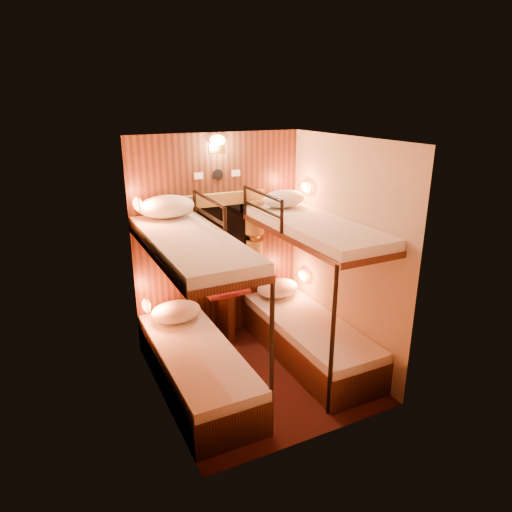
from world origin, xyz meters
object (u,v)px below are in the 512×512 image
bunk_right (309,312)px  bottle_right (230,282)px  bottle_left (226,281)px  bunk_left (195,338)px  table (226,307)px

bunk_right → bottle_right: (-0.61, 0.75, 0.19)m
bottle_right → bottle_left: bearing=111.3°
bunk_left → bunk_right: (1.30, 0.00, 0.00)m
bottle_left → bunk_left: bearing=-129.5°
table → bunk_right: bearing=-50.3°
bunk_left → bunk_right: same height
bunk_right → bunk_left: bearing=180.0°
bunk_left → bunk_right: bearing=0.0°
bunk_right → table: bearing=129.7°
bottle_right → table: bearing=141.5°
bunk_left → bunk_right: size_ratio=1.00×
bunk_left → bunk_right: 1.30m
bottle_left → bottle_right: (0.02, -0.06, 0.00)m
bunk_right → bottle_left: 1.04m
bunk_right → table: (-0.65, 0.78, -0.14)m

